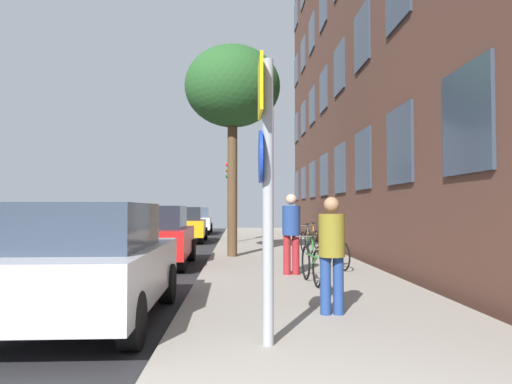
{
  "coord_description": "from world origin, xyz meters",
  "views": [
    {
      "loc": [
        -0.16,
        -2.24,
        1.56
      ],
      "look_at": [
        0.27,
        9.36,
        1.96
      ],
      "focal_mm": 33.71,
      "sensor_mm": 36.0,
      "label": 1
    }
  ],
  "objects": [
    {
      "name": "car_2",
      "position": [
        -2.62,
        20.04,
        0.84
      ],
      "size": [
        2.02,
        4.29,
        1.62
      ],
      "color": "orange",
      "rests_on": "road_asphalt"
    },
    {
      "name": "bicycle_1",
      "position": [
        2.18,
        9.31,
        0.49
      ],
      "size": [
        0.51,
        1.66,
        0.95
      ],
      "color": "black",
      "rests_on": "sidewalk"
    },
    {
      "name": "bicycle_0",
      "position": [
        1.25,
        6.98,
        0.5
      ],
      "size": [
        0.42,
        1.65,
        0.98
      ],
      "color": "black",
      "rests_on": "sidewalk"
    },
    {
      "name": "sign_post",
      "position": [
        0.13,
        2.86,
        1.92
      ],
      "size": [
        0.16,
        0.6,
        3.04
      ],
      "color": "gray",
      "rests_on": "sidewalk"
    },
    {
      "name": "bicycle_2",
      "position": [
        2.04,
        13.12,
        0.5
      ],
      "size": [
        0.42,
        1.71,
        0.98
      ],
      "color": "black",
      "rests_on": "sidewalk"
    },
    {
      "name": "traffic_light",
      "position": [
        -0.44,
        18.6,
        2.55
      ],
      "size": [
        0.43,
        0.24,
        3.54
      ],
      "color": "black",
      "rests_on": "sidewalk"
    },
    {
      "name": "pedestrian_1",
      "position": [
        1.01,
        8.24,
        1.12
      ],
      "size": [
        0.49,
        0.49,
        1.76
      ],
      "color": "maroon",
      "rests_on": "sidewalk"
    },
    {
      "name": "bicycle_3",
      "position": [
        2.57,
        15.41,
        0.49
      ],
      "size": [
        0.46,
        1.65,
        0.95
      ],
      "color": "black",
      "rests_on": "sidewalk"
    },
    {
      "name": "tree_near",
      "position": [
        -0.33,
        12.31,
        5.23
      ],
      "size": [
        2.91,
        2.91,
        6.4
      ],
      "color": "#4C3823",
      "rests_on": "sidewalk"
    },
    {
      "name": "car_3",
      "position": [
        -2.74,
        27.32,
        0.84
      ],
      "size": [
        1.92,
        4.41,
        1.62
      ],
      "color": "silver",
      "rests_on": "road_asphalt"
    },
    {
      "name": "ground_plane",
      "position": [
        -2.4,
        15.0,
        0.0
      ],
      "size": [
        41.8,
        41.8,
        0.0
      ],
      "primitive_type": "plane",
      "color": "#332D28"
    },
    {
      "name": "road_asphalt",
      "position": [
        -4.5,
        15.0,
        0.01
      ],
      "size": [
        7.0,
        38.0,
        0.01
      ],
      "primitive_type": "cube",
      "color": "#232326",
      "rests_on": "ground"
    },
    {
      "name": "car_1",
      "position": [
        -2.38,
        10.74,
        0.84
      ],
      "size": [
        1.96,
        4.03,
        1.62
      ],
      "color": "red",
      "rests_on": "road_asphalt"
    },
    {
      "name": "pedestrian_0",
      "position": [
        1.12,
        4.28,
        1.03
      ],
      "size": [
        0.47,
        0.47,
        1.6
      ],
      "color": "navy",
      "rests_on": "sidewalk"
    },
    {
      "name": "car_0",
      "position": [
        -2.17,
        4.36,
        0.84
      ],
      "size": [
        1.92,
        4.14,
        1.62
      ],
      "color": "#B7B7BC",
      "rests_on": "road_asphalt"
    },
    {
      "name": "sidewalk",
      "position": [
        1.1,
        15.0,
        0.06
      ],
      "size": [
        4.2,
        38.0,
        0.12
      ],
      "primitive_type": "cube",
      "color": "gray",
      "rests_on": "ground"
    }
  ]
}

